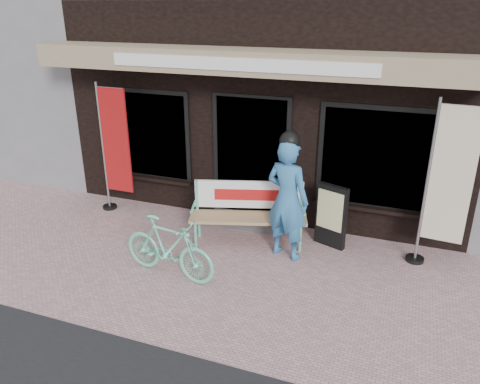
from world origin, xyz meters
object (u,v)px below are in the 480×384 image
at_px(bicycle, 168,248).
at_px(nobori_cream, 446,185).
at_px(bench, 249,208).
at_px(nobori_red, 114,148).
at_px(menu_stand, 331,215).
at_px(person, 287,197).

bearing_deg(bicycle, nobori_cream, -56.99).
distance_m(bench, nobori_red, 2.70).
bearing_deg(menu_stand, nobori_red, -159.37).
height_order(nobori_red, nobori_cream, nobori_cream).
xyz_separation_m(nobori_cream, menu_stand, (-1.53, 0.06, -0.74)).
xyz_separation_m(bench, nobori_cream, (2.77, 0.24, 0.68)).
relative_size(bench, menu_stand, 1.84).
relative_size(bench, nobori_cream, 0.77).
bearing_deg(bench, person, -36.61).
xyz_separation_m(person, nobori_red, (-3.29, 0.55, 0.25)).
xyz_separation_m(person, menu_stand, (0.57, 0.54, -0.43)).
xyz_separation_m(bench, bicycle, (-0.69, -1.35, -0.13)).
relative_size(bicycle, menu_stand, 1.45).
bearing_deg(nobori_cream, bicycle, -149.93).
bearing_deg(person, bench, 176.67).
distance_m(person, menu_stand, 0.89).
bearing_deg(menu_stand, bicycle, -118.76).
bearing_deg(menu_stand, nobori_cream, 18.71).
distance_m(bench, nobori_cream, 2.86).
height_order(person, bicycle, person).
height_order(nobori_red, menu_stand, nobori_red).
bearing_deg(person, nobori_cream, 29.18).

